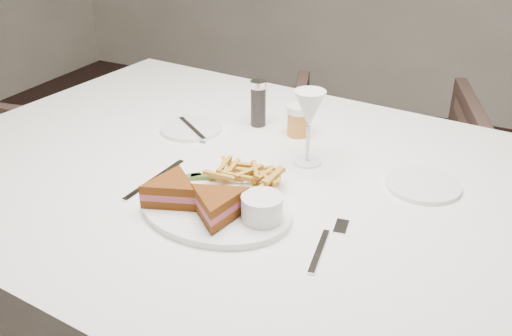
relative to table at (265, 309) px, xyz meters
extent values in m
cube|color=white|center=(0.00, 0.00, 0.00)|extent=(1.74, 1.25, 0.75)
imported|color=#48332C|center=(0.04, 0.93, -0.03)|extent=(0.84, 0.81, 0.70)
ellipsoid|color=white|center=(-0.03, -0.17, 0.38)|extent=(0.34, 0.28, 0.01)
cube|color=silver|center=(-0.21, -0.12, 0.38)|extent=(0.02, 0.21, 0.00)
cylinder|color=white|center=(-0.29, 0.15, 0.38)|extent=(0.16, 0.16, 0.01)
cylinder|color=white|center=(0.32, 0.12, 0.38)|extent=(0.16, 0.16, 0.01)
cylinder|color=black|center=(-0.15, 0.26, 0.44)|extent=(0.04, 0.04, 0.12)
cylinder|color=#B8732C|center=(-0.03, 0.25, 0.42)|extent=(0.06, 0.06, 0.08)
cube|color=#456523|center=(-0.11, -0.08, 0.40)|extent=(0.06, 0.04, 0.01)
cube|color=#456523|center=(-0.14, -0.10, 0.40)|extent=(0.05, 0.05, 0.01)
cylinder|color=white|center=(0.07, -0.17, 0.42)|extent=(0.08, 0.08, 0.05)
camera|label=1|loc=(0.47, -1.00, 0.98)|focal=40.00mm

